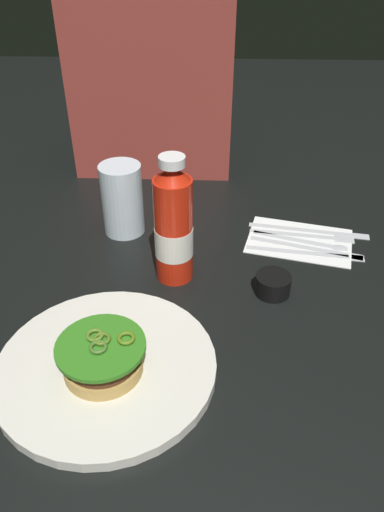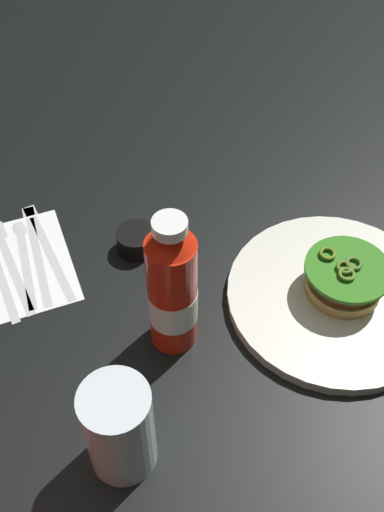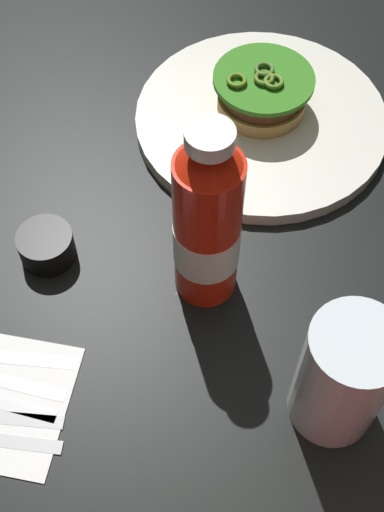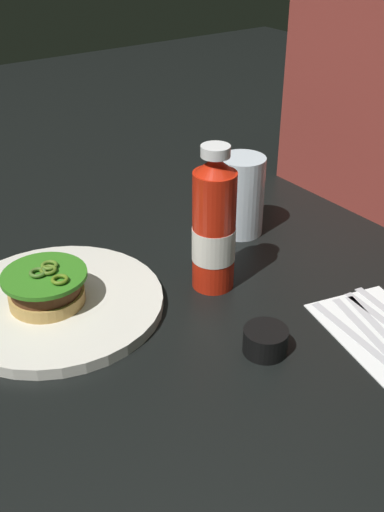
# 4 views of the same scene
# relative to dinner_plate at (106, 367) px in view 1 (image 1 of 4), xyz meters

# --- Properties ---
(ground_plane) EXTENTS (3.00, 3.00, 0.00)m
(ground_plane) POSITION_rel_dinner_plate_xyz_m (0.10, 0.11, -0.01)
(ground_plane) COLOR black
(dinner_plate) EXTENTS (0.29, 0.29, 0.02)m
(dinner_plate) POSITION_rel_dinner_plate_xyz_m (0.00, 0.00, 0.00)
(dinner_plate) COLOR silver
(dinner_plate) RESTS_ON ground_plane
(burger_sandwich) EXTENTS (0.11, 0.11, 0.05)m
(burger_sandwich) POSITION_rel_dinner_plate_xyz_m (-0.00, -0.01, 0.03)
(burger_sandwich) COLOR tan
(burger_sandwich) RESTS_ON dinner_plate
(ketchup_bottle) EXTENTS (0.06, 0.06, 0.21)m
(ketchup_bottle) POSITION_rel_dinner_plate_xyz_m (0.08, 0.21, 0.09)
(ketchup_bottle) COLOR red
(ketchup_bottle) RESTS_ON ground_plane
(water_glass) EXTENTS (0.08, 0.08, 0.13)m
(water_glass) POSITION_rel_dinner_plate_xyz_m (-0.03, 0.35, 0.06)
(water_glass) COLOR silver
(water_glass) RESTS_ON ground_plane
(condiment_cup) EXTENTS (0.06, 0.06, 0.03)m
(condiment_cup) POSITION_rel_dinner_plate_xyz_m (0.24, 0.17, 0.01)
(condiment_cup) COLOR black
(condiment_cup) RESTS_ON ground_plane
(napkin) EXTENTS (0.21, 0.17, 0.00)m
(napkin) POSITION_rel_dinner_plate_xyz_m (0.30, 0.32, -0.01)
(napkin) COLOR white
(napkin) RESTS_ON ground_plane
(steak_knife) EXTENTS (0.21, 0.04, 0.00)m
(steak_knife) POSITION_rel_dinner_plate_xyz_m (0.32, 0.28, -0.00)
(steak_knife) COLOR silver
(steak_knife) RESTS_ON napkin
(table_knife) EXTENTS (0.20, 0.07, 0.00)m
(table_knife) POSITION_rel_dinner_plate_xyz_m (0.32, 0.30, -0.00)
(table_knife) COLOR silver
(table_knife) RESTS_ON napkin
(spoon_utensil) EXTENTS (0.17, 0.07, 0.00)m
(spoon_utensil) POSITION_rel_dinner_plate_xyz_m (0.33, 0.31, -0.00)
(spoon_utensil) COLOR silver
(spoon_utensil) RESTS_ON napkin
(fork_utensil) EXTENTS (0.19, 0.04, 0.00)m
(fork_utensil) POSITION_rel_dinner_plate_xyz_m (0.32, 0.34, -0.00)
(fork_utensil) COLOR silver
(fork_utensil) RESTS_ON napkin
(butter_knife) EXTENTS (0.22, 0.05, 0.00)m
(butter_knife) POSITION_rel_dinner_plate_xyz_m (0.34, 0.36, -0.00)
(butter_knife) COLOR silver
(butter_knife) RESTS_ON napkin
(diner_person) EXTENTS (0.34, 0.17, 0.59)m
(diner_person) POSITION_rel_dinner_plate_xyz_m (0.00, 0.65, 0.25)
(diner_person) COLOR maroon
(diner_person) RESTS_ON ground_plane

